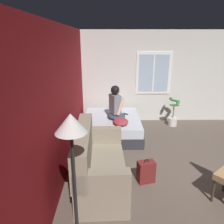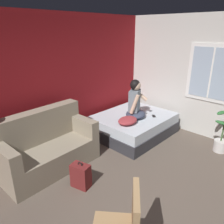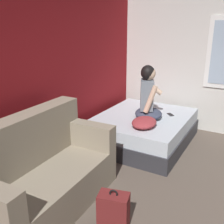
# 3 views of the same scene
# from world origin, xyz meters

# --- Properties ---
(ground_plane) EXTENTS (40.00, 40.00, 0.00)m
(ground_plane) POSITION_xyz_m (0.00, 0.00, 0.00)
(ground_plane) COLOR brown
(wall_back_accent) EXTENTS (10.89, 0.16, 2.70)m
(wall_back_accent) POSITION_xyz_m (0.00, 2.60, 1.35)
(wall_back_accent) COLOR maroon
(wall_back_accent) RESTS_ON ground
(wall_side_with_window) EXTENTS (0.19, 6.44, 2.70)m
(wall_side_with_window) POSITION_xyz_m (3.02, 0.01, 1.35)
(wall_side_with_window) COLOR silver
(wall_side_with_window) RESTS_ON ground
(bed) EXTENTS (1.78, 1.48, 0.48)m
(bed) POSITION_xyz_m (1.88, 1.64, 0.24)
(bed) COLOR #2D2D33
(bed) RESTS_ON ground
(couch) EXTENTS (1.73, 0.88, 1.04)m
(couch) POSITION_xyz_m (-0.25, 1.93, 0.39)
(couch) COLOR gray
(couch) RESTS_ON ground
(person_seated) EXTENTS (0.66, 0.62, 0.88)m
(person_seated) POSITION_xyz_m (1.80, 1.55, 0.84)
(person_seated) COLOR #383D51
(person_seated) RESTS_ON bed
(backpack) EXTENTS (0.29, 0.34, 0.46)m
(backpack) POSITION_xyz_m (-0.17, 1.06, 0.19)
(backpack) COLOR maroon
(backpack) RESTS_ON ground
(throw_pillow) EXTENTS (0.51, 0.40, 0.14)m
(throw_pillow) POSITION_xyz_m (1.41, 1.43, 0.55)
(throw_pillow) COLOR #993338
(throw_pillow) RESTS_ON bed
(cell_phone) EXTENTS (0.15, 0.15, 0.01)m
(cell_phone) POSITION_xyz_m (2.15, 1.26, 0.48)
(cell_phone) COLOR black
(cell_phone) RESTS_ON bed
(floor_lamp) EXTENTS (0.36, 0.36, 1.70)m
(floor_lamp) POSITION_xyz_m (-1.33, 2.13, 1.43)
(floor_lamp) COLOR black
(floor_lamp) RESTS_ON ground
(potted_plant) EXTENTS (0.39, 0.37, 0.85)m
(potted_plant) POSITION_xyz_m (2.49, -0.16, 0.30)
(potted_plant) COLOR silver
(potted_plant) RESTS_ON ground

